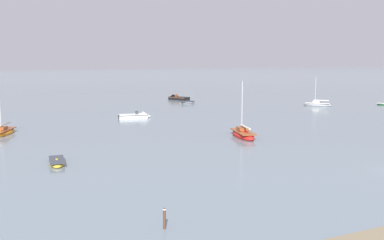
{
  "coord_description": "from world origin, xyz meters",
  "views": [
    {
      "loc": [
        -35.46,
        -27.45,
        10.54
      ],
      "look_at": [
        -4.32,
        38.66,
        0.32
      ],
      "focal_mm": 40.97,
      "sensor_mm": 36.0,
      "label": 1
    }
  ],
  "objects_px": {
    "motorboat_moored_0": "(138,117)",
    "mooring_post_right": "(164,219)",
    "sailboat_moored_0": "(243,134)",
    "sailboat_moored_2": "(317,105)",
    "rowboat_moored_1": "(187,103)",
    "rowboat_moored_3": "(57,162)",
    "motorboat_moored_1": "(176,99)",
    "sailboat_moored_1": "(3,132)"
  },
  "relations": [
    {
      "from": "rowboat_moored_1",
      "to": "sailboat_moored_1",
      "type": "distance_m",
      "value": 50.28
    },
    {
      "from": "rowboat_moored_1",
      "to": "sailboat_moored_2",
      "type": "height_order",
      "value": "sailboat_moored_2"
    },
    {
      "from": "rowboat_moored_3",
      "to": "mooring_post_right",
      "type": "xyz_separation_m",
      "value": [
        3.55,
        -20.56,
        0.46
      ]
    },
    {
      "from": "rowboat_moored_3",
      "to": "sailboat_moored_1",
      "type": "xyz_separation_m",
      "value": [
        -4.23,
        21.29,
        0.12
      ]
    },
    {
      "from": "rowboat_moored_3",
      "to": "sailboat_moored_2",
      "type": "bearing_deg",
      "value": 123.28
    },
    {
      "from": "rowboat_moored_1",
      "to": "motorboat_moored_0",
      "type": "distance_m",
      "value": 27.67
    },
    {
      "from": "motorboat_moored_1",
      "to": "sailboat_moored_1",
      "type": "height_order",
      "value": "sailboat_moored_1"
    },
    {
      "from": "rowboat_moored_1",
      "to": "rowboat_moored_3",
      "type": "height_order",
      "value": "rowboat_moored_1"
    },
    {
      "from": "sailboat_moored_2",
      "to": "mooring_post_right",
      "type": "height_order",
      "value": "sailboat_moored_2"
    },
    {
      "from": "sailboat_moored_0",
      "to": "rowboat_moored_3",
      "type": "bearing_deg",
      "value": 116.01
    },
    {
      "from": "rowboat_moored_1",
      "to": "motorboat_moored_0",
      "type": "bearing_deg",
      "value": 31.63
    },
    {
      "from": "sailboat_moored_2",
      "to": "motorboat_moored_1",
      "type": "bearing_deg",
      "value": -3.67
    },
    {
      "from": "sailboat_moored_1",
      "to": "mooring_post_right",
      "type": "height_order",
      "value": "sailboat_moored_1"
    },
    {
      "from": "mooring_post_right",
      "to": "motorboat_moored_0",
      "type": "bearing_deg",
      "value": 73.63
    },
    {
      "from": "motorboat_moored_1",
      "to": "sailboat_moored_1",
      "type": "relative_size",
      "value": 0.96
    },
    {
      "from": "rowboat_moored_3",
      "to": "mooring_post_right",
      "type": "height_order",
      "value": "mooring_post_right"
    },
    {
      "from": "sailboat_moored_1",
      "to": "sailboat_moored_0",
      "type": "bearing_deg",
      "value": 86.3
    },
    {
      "from": "motorboat_moored_0",
      "to": "sailboat_moored_1",
      "type": "distance_m",
      "value": 23.99
    },
    {
      "from": "motorboat_moored_0",
      "to": "motorboat_moored_1",
      "type": "relative_size",
      "value": 0.9
    },
    {
      "from": "mooring_post_right",
      "to": "rowboat_moored_1",
      "type": "bearing_deg",
      "value": 64.43
    },
    {
      "from": "rowboat_moored_1",
      "to": "sailboat_moored_1",
      "type": "bearing_deg",
      "value": 19.3
    },
    {
      "from": "sailboat_moored_0",
      "to": "motorboat_moored_1",
      "type": "height_order",
      "value": "sailboat_moored_0"
    },
    {
      "from": "sailboat_moored_0",
      "to": "rowboat_moored_1",
      "type": "bearing_deg",
      "value": -0.64
    },
    {
      "from": "rowboat_moored_3",
      "to": "motorboat_moored_1",
      "type": "height_order",
      "value": "motorboat_moored_1"
    },
    {
      "from": "sailboat_moored_0",
      "to": "sailboat_moored_2",
      "type": "bearing_deg",
      "value": -39.36
    },
    {
      "from": "rowboat_moored_1",
      "to": "mooring_post_right",
      "type": "xyz_separation_m",
      "value": [
        -33.66,
        -70.34,
        0.45
      ]
    },
    {
      "from": "rowboat_moored_3",
      "to": "sailboat_moored_1",
      "type": "distance_m",
      "value": 21.71
    },
    {
      "from": "rowboat_moored_1",
      "to": "rowboat_moored_3",
      "type": "relative_size",
      "value": 1.07
    },
    {
      "from": "motorboat_moored_0",
      "to": "sailboat_moored_1",
      "type": "height_order",
      "value": "sailboat_moored_1"
    },
    {
      "from": "rowboat_moored_1",
      "to": "motorboat_moored_0",
      "type": "xyz_separation_m",
      "value": [
        -18.93,
        -20.19,
        0.08
      ]
    },
    {
      "from": "sailboat_moored_0",
      "to": "sailboat_moored_1",
      "type": "bearing_deg",
      "value": 75.78
    },
    {
      "from": "rowboat_moored_3",
      "to": "sailboat_moored_0",
      "type": "relative_size",
      "value": 0.56
    },
    {
      "from": "motorboat_moored_1",
      "to": "mooring_post_right",
      "type": "xyz_separation_m",
      "value": [
        -35.06,
        -80.09,
        0.34
      ]
    },
    {
      "from": "rowboat_moored_3",
      "to": "sailboat_moored_1",
      "type": "height_order",
      "value": "sailboat_moored_1"
    },
    {
      "from": "motorboat_moored_1",
      "to": "mooring_post_right",
      "type": "height_order",
      "value": "motorboat_moored_1"
    },
    {
      "from": "rowboat_moored_3",
      "to": "motorboat_moored_1",
      "type": "relative_size",
      "value": 0.66
    },
    {
      "from": "rowboat_moored_1",
      "to": "motorboat_moored_1",
      "type": "relative_size",
      "value": 0.7
    },
    {
      "from": "rowboat_moored_1",
      "to": "rowboat_moored_3",
      "type": "bearing_deg",
      "value": 38.01
    },
    {
      "from": "sailboat_moored_0",
      "to": "sailboat_moored_1",
      "type": "height_order",
      "value": "sailboat_moored_0"
    },
    {
      "from": "motorboat_moored_0",
      "to": "mooring_post_right",
      "type": "bearing_deg",
      "value": -100.14
    },
    {
      "from": "sailboat_moored_0",
      "to": "mooring_post_right",
      "type": "bearing_deg",
      "value": 154.2
    },
    {
      "from": "rowboat_moored_3",
      "to": "motorboat_moored_0",
      "type": "bearing_deg",
      "value": 154.23
    }
  ]
}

